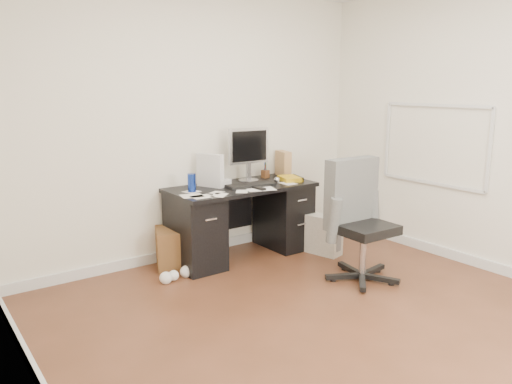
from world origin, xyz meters
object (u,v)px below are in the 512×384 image
(pc_tower, at_px, (322,234))
(wicker_basket, at_px, (177,248))
(office_chair, at_px, (364,222))
(keyboard, at_px, (251,185))
(lcd_monitor, at_px, (248,155))
(desk, at_px, (242,219))

(pc_tower, height_order, wicker_basket, pc_tower)
(pc_tower, bearing_deg, wicker_basket, 145.11)
(office_chair, height_order, pc_tower, office_chair)
(pc_tower, xyz_separation_m, wicker_basket, (-1.43, 0.54, -0.01))
(keyboard, bearing_deg, office_chair, -59.09)
(lcd_monitor, distance_m, wicker_basket, 1.21)
(lcd_monitor, xyz_separation_m, wicker_basket, (-0.87, -0.02, -0.84))
(keyboard, bearing_deg, desk, 116.74)
(desk, distance_m, wicker_basket, 0.73)
(lcd_monitor, distance_m, keyboard, 0.38)
(wicker_basket, bearing_deg, lcd_monitor, 1.05)
(desk, bearing_deg, office_chair, -66.45)
(keyboard, relative_size, wicker_basket, 1.30)
(desk, xyz_separation_m, lcd_monitor, (0.17, 0.12, 0.64))
(lcd_monitor, height_order, pc_tower, lcd_monitor)
(keyboard, distance_m, pc_tower, 0.95)
(keyboard, xyz_separation_m, office_chair, (0.48, -1.09, -0.21))
(lcd_monitor, bearing_deg, wicker_basket, -173.21)
(desk, xyz_separation_m, pc_tower, (0.73, -0.43, -0.19))
(office_chair, height_order, wicker_basket, office_chair)
(pc_tower, relative_size, wicker_basket, 1.07)
(office_chair, bearing_deg, desk, 115.43)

